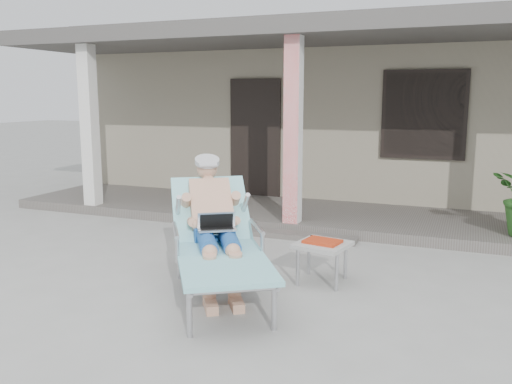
% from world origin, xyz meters
% --- Properties ---
extents(ground, '(60.00, 60.00, 0.00)m').
position_xyz_m(ground, '(0.00, 0.00, 0.00)').
color(ground, '#9E9E99').
rests_on(ground, ground).
extents(house, '(10.40, 5.40, 3.30)m').
position_xyz_m(house, '(0.00, 6.50, 1.67)').
color(house, gray).
rests_on(house, ground).
extents(porch_deck, '(10.00, 2.00, 0.15)m').
position_xyz_m(porch_deck, '(0.00, 3.00, 0.07)').
color(porch_deck, '#605B56').
rests_on(porch_deck, ground).
extents(porch_overhang, '(10.00, 2.30, 2.85)m').
position_xyz_m(porch_overhang, '(0.00, 2.95, 2.79)').
color(porch_overhang, silver).
rests_on(porch_overhang, porch_deck).
extents(porch_step, '(2.00, 0.30, 0.07)m').
position_xyz_m(porch_step, '(0.00, 1.85, 0.04)').
color(porch_step, '#605B56').
rests_on(porch_step, ground).
extents(lounger, '(1.80, 2.18, 1.40)m').
position_xyz_m(lounger, '(0.02, -0.38, 0.86)').
color(lounger, '#B7B7BC').
rests_on(lounger, ground).
extents(side_table, '(0.60, 0.60, 0.46)m').
position_xyz_m(side_table, '(0.96, 0.22, 0.39)').
color(side_table, '#A6A6A1').
rests_on(side_table, ground).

